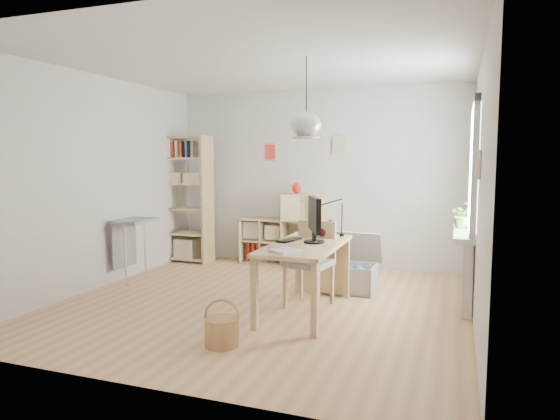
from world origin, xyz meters
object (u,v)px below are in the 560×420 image
(monitor, at_px, (314,217))
(drawer_chest, at_px, (303,207))
(cube_shelf, at_px, (284,245))
(chair, at_px, (311,258))
(desk, at_px, (305,252))
(storage_chest, at_px, (350,272))
(tall_bookshelf, at_px, (186,194))

(monitor, xyz_separation_m, drawer_chest, (-0.78, 2.11, -0.11))
(cube_shelf, height_order, chair, chair)
(desk, relative_size, storage_chest, 1.93)
(desk, distance_m, tall_bookshelf, 3.27)
(drawer_chest, bearing_deg, tall_bookshelf, 164.94)
(tall_bookshelf, relative_size, monitor, 3.73)
(cube_shelf, xyz_separation_m, monitor, (1.10, -2.15, 0.73))
(tall_bookshelf, xyz_separation_m, chair, (2.57, -1.66, -0.55))
(chair, distance_m, drawer_chest, 2.06)
(storage_chest, height_order, drawer_chest, drawer_chest)
(drawer_chest, bearing_deg, storage_chest, -71.56)
(desk, xyz_separation_m, tall_bookshelf, (-2.59, 1.95, 0.43))
(desk, relative_size, tall_bookshelf, 0.75)
(monitor, distance_m, drawer_chest, 2.26)
(desk, xyz_separation_m, chair, (-0.02, 0.29, -0.12))
(desk, distance_m, monitor, 0.39)
(storage_chest, bearing_deg, drawer_chest, 133.22)
(desk, relative_size, drawer_chest, 2.17)
(chair, bearing_deg, storage_chest, 78.44)
(cube_shelf, xyz_separation_m, drawer_chest, (0.31, -0.04, 0.62))
(chair, bearing_deg, cube_shelf, 126.33)
(tall_bookshelf, height_order, storage_chest, tall_bookshelf)
(chair, bearing_deg, desk, -77.61)
(cube_shelf, relative_size, storage_chest, 1.80)
(cube_shelf, xyz_separation_m, storage_chest, (1.29, -1.17, -0.07))
(chair, relative_size, monitor, 1.76)
(desk, height_order, monitor, monitor)
(storage_chest, bearing_deg, desk, -101.84)
(cube_shelf, distance_m, tall_bookshelf, 1.77)
(desk, distance_m, cube_shelf, 2.48)
(chair, distance_m, monitor, 0.54)
(storage_chest, xyz_separation_m, monitor, (-0.19, -0.98, 0.80))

